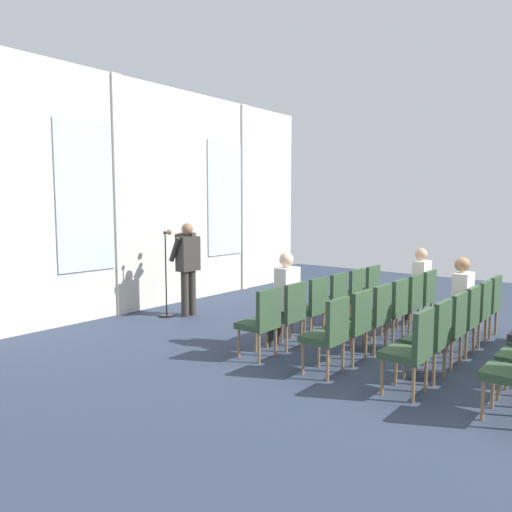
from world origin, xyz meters
name	(u,v)px	position (x,y,z in m)	size (l,w,h in m)	color
ground_plane	(456,360)	(0.00, 0.00, 0.00)	(14.90, 14.90, 0.00)	#2D384C
rear_partition	(164,197)	(0.02, 5.72, 2.16)	(8.80, 0.14, 4.33)	beige
speaker	(187,262)	(-0.38, 4.64, 0.98)	(0.52, 0.69, 1.69)	#332D28
mic_stand	(166,298)	(-0.67, 4.90, 0.34)	(0.28, 0.28, 1.55)	black
chair_r0_c0	(262,319)	(-1.53, 2.02, 0.53)	(0.46, 0.44, 0.94)	olive
chair_r0_c1	(289,311)	(-0.92, 2.02, 0.53)	(0.46, 0.44, 0.94)	olive
audience_r0_c1	(284,295)	(-0.92, 2.10, 0.75)	(0.36, 0.39, 1.36)	#2D2D33
chair_r0_c2	(312,304)	(-0.31, 2.02, 0.53)	(0.46, 0.44, 0.94)	olive
chair_r0_c3	(333,298)	(0.31, 2.02, 0.53)	(0.46, 0.44, 0.94)	olive
chair_r0_c4	(351,293)	(0.92, 2.02, 0.53)	(0.46, 0.44, 0.94)	olive
chair_r0_c5	(367,288)	(1.53, 2.02, 0.53)	(0.46, 0.44, 0.94)	olive
chair_r1_c0	(329,331)	(-1.53, 1.01, 0.53)	(0.46, 0.44, 0.94)	olive
chair_r1_c1	(353,322)	(-0.92, 1.01, 0.53)	(0.46, 0.44, 0.94)	olive
chair_r1_c2	(374,313)	(-0.31, 1.01, 0.53)	(0.46, 0.44, 0.94)	olive
chair_r1_c3	(393,306)	(0.31, 1.01, 0.53)	(0.46, 0.44, 0.94)	olive
chair_r1_c4	(409,300)	(0.92, 1.01, 0.53)	(0.46, 0.44, 0.94)	olive
chair_r1_c5	(423,294)	(1.53, 1.01, 0.53)	(0.46, 0.44, 0.94)	olive
audience_r1_c5	(418,282)	(1.53, 1.10, 0.73)	(0.36, 0.39, 1.31)	#2D2D33
chair_r2_c0	(412,347)	(-1.53, 0.01, 0.53)	(0.46, 0.44, 0.94)	olive
chair_r2_c1	(432,335)	(-0.92, 0.01, 0.53)	(0.46, 0.44, 0.94)	olive
chair_r2_c2	(449,325)	(-0.31, 0.01, 0.53)	(0.46, 0.44, 0.94)	olive
chair_r2_c3	(464,316)	(0.31, 0.01, 0.53)	(0.46, 0.44, 0.94)	olive
audience_r2_c3	(458,300)	(0.31, 0.09, 0.74)	(0.36, 0.39, 1.33)	#2D2D33
chair_r2_c4	(476,308)	(0.92, 0.01, 0.53)	(0.46, 0.44, 0.94)	olive
chair_r2_c5	(487,302)	(1.53, 0.01, 0.53)	(0.46, 0.44, 0.94)	olive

